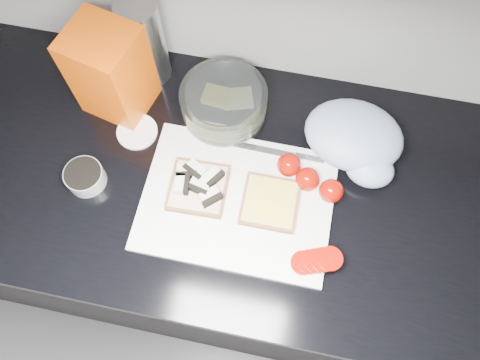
% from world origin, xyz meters
% --- Properties ---
extents(base_cabinet, '(3.50, 0.60, 0.86)m').
position_xyz_m(base_cabinet, '(0.00, 1.20, 0.43)').
color(base_cabinet, black).
rests_on(base_cabinet, ground).
extents(countertop, '(3.50, 0.64, 0.04)m').
position_xyz_m(countertop, '(0.00, 1.20, 0.88)').
color(countertop, black).
rests_on(countertop, base_cabinet).
extents(cutting_board, '(0.40, 0.30, 0.01)m').
position_xyz_m(cutting_board, '(0.04, 1.14, 0.91)').
color(cutting_board, white).
rests_on(cutting_board, countertop).
extents(bread_left, '(0.13, 0.13, 0.04)m').
position_xyz_m(bread_left, '(-0.05, 1.15, 0.92)').
color(bread_left, beige).
rests_on(bread_left, cutting_board).
extents(bread_right, '(0.12, 0.12, 0.02)m').
position_xyz_m(bread_right, '(0.11, 1.15, 0.92)').
color(bread_right, beige).
rests_on(bread_right, cutting_board).
extents(tomato_slices, '(0.11, 0.08, 0.02)m').
position_xyz_m(tomato_slices, '(0.22, 1.05, 0.92)').
color(tomato_slices, '#970C03').
rests_on(tomato_slices, cutting_board).
extents(knife, '(0.20, 0.02, 0.01)m').
position_xyz_m(knife, '(0.13, 1.27, 0.92)').
color(knife, '#AFAFB3').
rests_on(knife, cutting_board).
extents(seed_tub, '(0.08, 0.08, 0.04)m').
position_xyz_m(seed_tub, '(-0.29, 1.13, 0.92)').
color(seed_tub, '#929796').
rests_on(seed_tub, countertop).
extents(tub_lid, '(0.12, 0.12, 0.01)m').
position_xyz_m(tub_lid, '(-0.22, 1.26, 0.90)').
color(tub_lid, white).
rests_on(tub_lid, countertop).
extents(glass_bowl, '(0.19, 0.19, 0.08)m').
position_xyz_m(glass_bowl, '(-0.04, 1.35, 0.94)').
color(glass_bowl, silver).
rests_on(glass_bowl, countertop).
extents(bread_bag, '(0.17, 0.16, 0.22)m').
position_xyz_m(bread_bag, '(-0.28, 1.34, 1.01)').
color(bread_bag, '#FA5104').
rests_on(bread_bag, countertop).
extents(steel_canister, '(0.09, 0.09, 0.22)m').
position_xyz_m(steel_canister, '(-0.23, 1.43, 1.01)').
color(steel_canister, '#ABABAF').
rests_on(steel_canister, countertop).
extents(grocery_bag, '(0.23, 0.21, 0.09)m').
position_xyz_m(grocery_bag, '(0.26, 1.32, 0.95)').
color(grocery_bag, '#98A7BB').
rests_on(grocery_bag, countertop).
extents(whole_tomatoes, '(0.15, 0.09, 0.05)m').
position_xyz_m(whole_tomatoes, '(0.18, 1.22, 0.93)').
color(whole_tomatoes, '#970C03').
rests_on(whole_tomatoes, countertop).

